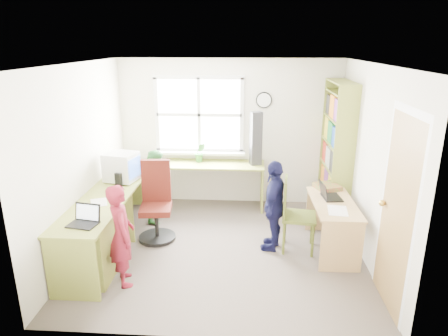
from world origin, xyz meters
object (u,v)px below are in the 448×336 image
laptop_left (85,219)px  person_navy (274,205)px  l_desk (118,224)px  bookshelf (336,155)px  cd_tower (256,139)px  potted_plant (200,152)px  crt_monitor (122,167)px  person_red (122,235)px  wooden_chair (294,212)px  right_desk (333,215)px  laptop_right (328,194)px  person_green (157,186)px  swivel_chair (156,206)px

laptop_left → person_navy: size_ratio=0.28×
l_desk → bookshelf: (2.96, 1.47, 0.55)m
cd_tower → person_navy: 1.49m
person_navy → potted_plant: bearing=-126.1°
crt_monitor → person_red: (0.39, -1.35, -0.36)m
crt_monitor → wooden_chair: bearing=2.6°
crt_monitor → potted_plant: bearing=58.5°
l_desk → wooden_chair: wooden_chair is taller
right_desk → l_desk: bearing=-173.2°
right_desk → crt_monitor: 2.96m
laptop_left → cd_tower: (1.87, 2.33, 0.38)m
person_red → laptop_right: bearing=-91.4°
person_green → l_desk: bearing=165.2°
bookshelf → person_red: bookshelf is taller
swivel_chair → cd_tower: size_ratio=1.28×
laptop_left → potted_plant: bearing=78.4°
bookshelf → person_green: 2.76m
laptop_left → person_navy: (2.11, 0.97, -0.19)m
laptop_left → person_red: bearing=19.2°
laptop_right → cd_tower: 1.60m
right_desk → cd_tower: (-1.00, 1.35, 0.69)m
wooden_chair → person_green: 2.13m
l_desk → cd_tower: cd_tower is taller
wooden_chair → cd_tower: bearing=116.5°
bookshelf → person_green: size_ratio=1.90×
wooden_chair → cd_tower: size_ratio=1.15×
wooden_chair → person_green: (-1.97, 0.80, 0.02)m
cd_tower → person_green: (-1.49, -0.56, -0.62)m
crt_monitor → person_navy: person_navy is taller
laptop_right → person_navy: size_ratio=0.28×
person_red → wooden_chair: bearing=-90.5°
right_desk → laptop_left: (-2.87, -0.98, 0.31)m
right_desk → laptop_right: 0.28m
person_navy → wooden_chair: bearing=104.1°
crt_monitor → person_green: (0.41, 0.36, -0.40)m
bookshelf → person_navy: (-0.98, -1.12, -0.39)m
wooden_chair → laptop_right: size_ratio=2.87×
person_red → person_green: person_red is taller
swivel_chair → laptop_left: swivel_chair is taller
laptop_left → laptop_right: 3.04m
crt_monitor → person_navy: bearing=1.6°
right_desk → laptop_right: bearing=107.1°
swivel_chair → crt_monitor: crt_monitor is taller
cd_tower → potted_plant: (-0.91, 0.08, -0.27)m
right_desk → potted_plant: bearing=142.3°
right_desk → bookshelf: (0.22, 1.10, 0.52)m
l_desk → person_red: size_ratio=2.49×
potted_plant → person_navy: 1.86m
swivel_chair → laptop_right: 2.34m
right_desk → laptop_left: laptop_left is taller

